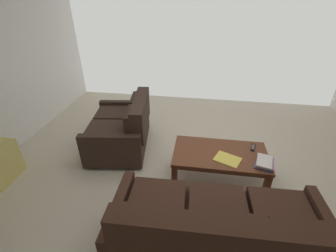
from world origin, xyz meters
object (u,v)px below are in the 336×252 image
sofa_main (218,233)px  tv_remote (253,147)px  coffee_table (220,157)px  book_stack (265,162)px  loveseat_near (123,128)px  loose_magazine (228,159)px

sofa_main → tv_remote: 1.38m
coffee_table → book_stack: (-0.51, 0.15, 0.09)m
coffee_table → tv_remote: (-0.43, -0.17, 0.07)m
loveseat_near → coffee_table: bearing=160.1°
book_stack → tv_remote: (0.08, -0.32, -0.02)m
coffee_table → book_stack: bearing=164.0°
loveseat_near → coffee_table: loveseat_near is taller
sofa_main → tv_remote: sofa_main is taller
sofa_main → tv_remote: bearing=-111.0°
coffee_table → loose_magazine: loose_magazine is taller
coffee_table → tv_remote: size_ratio=7.26×
book_stack → loose_magazine: (0.43, -0.03, -0.03)m
book_stack → sofa_main: bearing=59.2°
book_stack → tv_remote: bearing=-76.0°
sofa_main → coffee_table: size_ratio=1.65×
book_stack → tv_remote: 0.33m
loveseat_near → tv_remote: loveseat_near is taller
tv_remote → loose_magazine: tv_remote is taller
tv_remote → loveseat_near: bearing=-10.8°
loveseat_near → loose_magazine: 1.71m
loveseat_near → sofa_main: bearing=130.9°
coffee_table → loose_magazine: (-0.08, 0.12, 0.07)m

